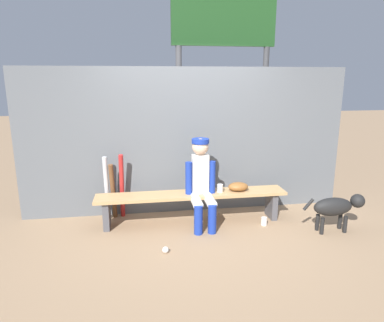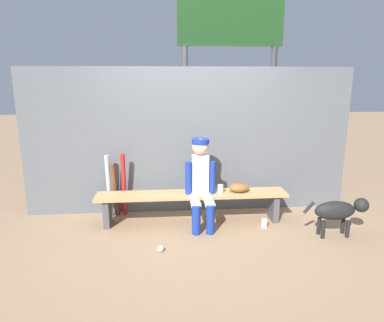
# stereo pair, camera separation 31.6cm
# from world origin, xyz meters

# --- Properties ---
(ground_plane) EXTENTS (30.00, 30.00, 0.00)m
(ground_plane) POSITION_xyz_m (0.00, 0.00, 0.00)
(ground_plane) COLOR #937556
(chainlink_fence) EXTENTS (4.73, 0.03, 2.10)m
(chainlink_fence) POSITION_xyz_m (0.00, 0.46, 1.05)
(chainlink_fence) COLOR #595E63
(chainlink_fence) RESTS_ON ground_plane
(dugout_bench) EXTENTS (2.60, 0.36, 0.42)m
(dugout_bench) POSITION_xyz_m (0.00, 0.00, 0.34)
(dugout_bench) COLOR tan
(dugout_bench) RESTS_ON ground_plane
(player_seated) EXTENTS (0.41, 0.55, 1.17)m
(player_seated) POSITION_xyz_m (0.11, -0.10, 0.63)
(player_seated) COLOR silver
(player_seated) RESTS_ON ground_plane
(baseball_glove) EXTENTS (0.28, 0.20, 0.12)m
(baseball_glove) POSITION_xyz_m (0.65, 0.00, 0.48)
(baseball_glove) COLOR brown
(baseball_glove) RESTS_ON dugout_bench
(bat_aluminum_red) EXTENTS (0.09, 0.20, 0.94)m
(bat_aluminum_red) POSITION_xyz_m (-0.95, 0.31, 0.47)
(bat_aluminum_red) COLOR #B22323
(bat_aluminum_red) RESTS_ON ground_plane
(bat_wood_dark) EXTENTS (0.09, 0.20, 0.81)m
(bat_wood_dark) POSITION_xyz_m (-1.07, 0.29, 0.41)
(bat_wood_dark) COLOR brown
(bat_wood_dark) RESTS_ON ground_plane
(bat_aluminum_silver) EXTENTS (0.08, 0.14, 0.92)m
(bat_aluminum_silver) POSITION_xyz_m (-1.15, 0.28, 0.46)
(bat_aluminum_silver) COLOR #B7B7BC
(bat_aluminum_silver) RESTS_ON ground_plane
(baseball) EXTENTS (0.07, 0.07, 0.07)m
(baseball) POSITION_xyz_m (-0.43, -0.81, 0.04)
(baseball) COLOR white
(baseball) RESTS_ON ground_plane
(cup_on_ground) EXTENTS (0.08, 0.08, 0.11)m
(cup_on_ground) POSITION_xyz_m (0.95, -0.25, 0.06)
(cup_on_ground) COLOR silver
(cup_on_ground) RESTS_ON ground_plane
(cup_on_bench) EXTENTS (0.08, 0.08, 0.11)m
(cup_on_bench) POSITION_xyz_m (0.39, -0.01, 0.48)
(cup_on_bench) COLOR silver
(cup_on_bench) RESTS_ON dugout_bench
(scoreboard) EXTENTS (2.00, 0.27, 3.66)m
(scoreboard) POSITION_xyz_m (0.80, 1.41, 2.54)
(scoreboard) COLOR #3F3F42
(scoreboard) RESTS_ON ground_plane
(dog) EXTENTS (0.84, 0.20, 0.49)m
(dog) POSITION_xyz_m (1.80, -0.57, 0.34)
(dog) COLOR black
(dog) RESTS_ON ground_plane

